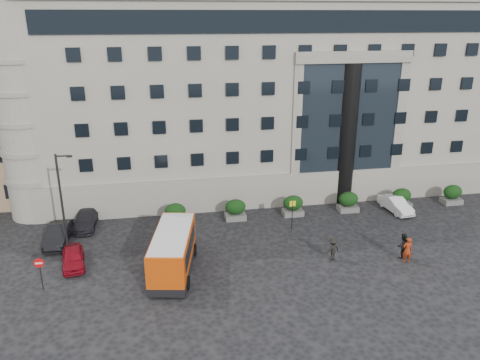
% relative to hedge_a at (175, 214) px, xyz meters
% --- Properties ---
extents(ground, '(120.00, 120.00, 0.00)m').
position_rel_hedge_a_xyz_m(ground, '(4.00, -7.80, -0.93)').
color(ground, black).
rests_on(ground, ground).
extents(civic_building, '(44.00, 24.00, 18.00)m').
position_rel_hedge_a_xyz_m(civic_building, '(10.00, 14.20, 8.07)').
color(civic_building, gray).
rests_on(civic_building, ground).
extents(entrance_column, '(1.80, 1.80, 13.00)m').
position_rel_hedge_a_xyz_m(entrance_column, '(16.00, 2.50, 5.57)').
color(entrance_column, black).
rests_on(entrance_column, ground).
extents(hedge_a, '(1.80, 1.26, 1.84)m').
position_rel_hedge_a_xyz_m(hedge_a, '(0.00, 0.00, 0.00)').
color(hedge_a, '#575754').
rests_on(hedge_a, ground).
extents(hedge_b, '(1.80, 1.26, 1.84)m').
position_rel_hedge_a_xyz_m(hedge_b, '(5.20, 0.00, 0.00)').
color(hedge_b, '#575754').
rests_on(hedge_b, ground).
extents(hedge_c, '(1.80, 1.26, 1.84)m').
position_rel_hedge_a_xyz_m(hedge_c, '(10.40, 0.00, 0.00)').
color(hedge_c, '#575754').
rests_on(hedge_c, ground).
extents(hedge_d, '(1.80, 1.26, 1.84)m').
position_rel_hedge_a_xyz_m(hedge_d, '(15.60, 0.00, 0.00)').
color(hedge_d, '#575754').
rests_on(hedge_d, ground).
extents(hedge_e, '(1.80, 1.26, 1.84)m').
position_rel_hedge_a_xyz_m(hedge_e, '(20.80, 0.00, 0.00)').
color(hedge_e, '#575754').
rests_on(hedge_e, ground).
extents(hedge_f, '(1.80, 1.26, 1.84)m').
position_rel_hedge_a_xyz_m(hedge_f, '(26.00, 0.00, 0.00)').
color(hedge_f, '#575754').
rests_on(hedge_f, ground).
extents(street_lamp, '(1.16, 0.18, 8.00)m').
position_rel_hedge_a_xyz_m(street_lamp, '(-7.94, -4.80, 3.44)').
color(street_lamp, '#262628').
rests_on(street_lamp, ground).
extents(bus_stop_sign, '(0.50, 0.08, 2.52)m').
position_rel_hedge_a_xyz_m(bus_stop_sign, '(9.50, -2.80, 0.80)').
color(bus_stop_sign, '#262628').
rests_on(bus_stop_sign, ground).
extents(no_entry_sign, '(0.64, 0.16, 2.32)m').
position_rel_hedge_a_xyz_m(no_entry_sign, '(-9.00, -8.84, 0.72)').
color(no_entry_sign, '#262628').
rests_on(no_entry_sign, ground).
extents(minibus, '(3.70, 7.40, 2.95)m').
position_rel_hedge_a_xyz_m(minibus, '(-0.50, -7.92, 0.70)').
color(minibus, '#CC4209').
rests_on(minibus, ground).
extents(red_truck, '(3.11, 5.42, 2.76)m').
position_rel_hedge_a_xyz_m(red_truck, '(-7.93, 9.53, 0.48)').
color(red_truck, maroon).
rests_on(red_truck, ground).
extents(parked_car_a, '(2.08, 3.93, 1.27)m').
position_rel_hedge_a_xyz_m(parked_car_a, '(-7.50, -5.92, -0.29)').
color(parked_car_a, maroon).
rests_on(parked_car_a, ground).
extents(parked_car_b, '(1.66, 4.51, 1.48)m').
position_rel_hedge_a_xyz_m(parked_car_b, '(-9.18, -2.05, -0.19)').
color(parked_car_b, black).
rests_on(parked_car_b, ground).
extents(parked_car_c, '(1.98, 4.54, 1.30)m').
position_rel_hedge_a_xyz_m(parked_car_c, '(-7.50, 0.69, -0.28)').
color(parked_car_c, black).
rests_on(parked_car_c, ground).
extents(parked_car_d, '(2.82, 5.77, 1.58)m').
position_rel_hedge_a_xyz_m(parked_car_d, '(-7.50, 8.20, -0.14)').
color(parked_car_d, black).
rests_on(parked_car_d, ground).
extents(white_taxi, '(1.82, 4.16, 1.33)m').
position_rel_hedge_a_xyz_m(white_taxi, '(19.85, -0.80, -0.26)').
color(white_taxi, silver).
rests_on(white_taxi, ground).
extents(pedestrian_a, '(0.74, 0.52, 1.95)m').
position_rel_hedge_a_xyz_m(pedestrian_a, '(16.11, -9.62, 0.05)').
color(pedestrian_a, '#942B0E').
rests_on(pedestrian_a, ground).
extents(pedestrian_b, '(1.09, 0.94, 1.94)m').
position_rel_hedge_a_xyz_m(pedestrian_b, '(16.11, -8.92, 0.04)').
color(pedestrian_b, black).
rests_on(pedestrian_b, ground).
extents(pedestrian_c, '(1.27, 0.96, 1.74)m').
position_rel_hedge_a_xyz_m(pedestrian_c, '(10.95, -8.35, -0.06)').
color(pedestrian_c, black).
rests_on(pedestrian_c, ground).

